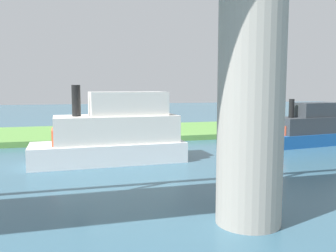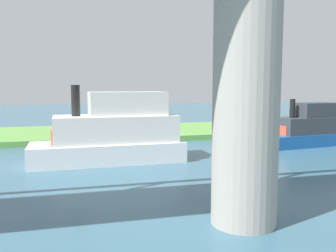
{
  "view_description": "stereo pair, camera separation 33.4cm",
  "coord_description": "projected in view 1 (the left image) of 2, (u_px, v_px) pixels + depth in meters",
  "views": [
    {
      "loc": [
        7.74,
        31.17,
        4.93
      ],
      "look_at": [
        0.46,
        5.0,
        2.0
      ],
      "focal_mm": 37.97,
      "sensor_mm": 36.0,
      "label": 1
    },
    {
      "loc": [
        7.42,
        31.26,
        4.93
      ],
      "look_at": [
        0.46,
        5.0,
        2.0
      ],
      "focal_mm": 37.97,
      "sensor_mm": 36.0,
      "label": 2
    }
  ],
  "objects": [
    {
      "name": "ground_plane",
      "position": [
        158.0,
        142.0,
        32.45
      ],
      "size": [
        160.0,
        160.0,
        0.0
      ],
      "primitive_type": "plane",
      "color": "#386075"
    },
    {
      "name": "grassy_bank",
      "position": [
        145.0,
        131.0,
        38.17
      ],
      "size": [
        80.0,
        12.0,
        0.5
      ],
      "primitive_type": "cube",
      "color": "#5B9342",
      "rests_on": "ground"
    },
    {
      "name": "bridge_pylon",
      "position": [
        251.0,
        75.0,
        12.46
      ],
      "size": [
        2.35,
        2.35,
        10.74
      ],
      "primitive_type": "cylinder",
      "color": "#9E998E",
      "rests_on": "ground"
    },
    {
      "name": "person_on_bank",
      "position": [
        161.0,
        125.0,
        35.94
      ],
      "size": [
        0.49,
        0.49,
        1.39
      ],
      "color": "#2D334C",
      "rests_on": "grassy_bank"
    },
    {
      "name": "mooring_post",
      "position": [
        88.0,
        133.0,
        31.61
      ],
      "size": [
        0.2,
        0.2,
        0.85
      ],
      "primitive_type": "cylinder",
      "color": "brown",
      "rests_on": "grassy_bank"
    },
    {
      "name": "pontoon_yellow",
      "position": [
        114.0,
        134.0,
        23.56
      ],
      "size": [
        10.08,
        3.57,
        5.11
      ],
      "color": "white",
      "rests_on": "ground"
    },
    {
      "name": "riverboat_paddlewheel",
      "position": [
        102.0,
        142.0,
        28.55
      ],
      "size": [
        4.91,
        2.77,
        1.55
      ],
      "color": "red",
      "rests_on": "ground"
    },
    {
      "name": "motorboat_red",
      "position": [
        308.0,
        128.0,
        30.54
      ],
      "size": [
        8.09,
        3.53,
        4.0
      ],
      "color": "#195199",
      "rests_on": "ground"
    }
  ]
}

